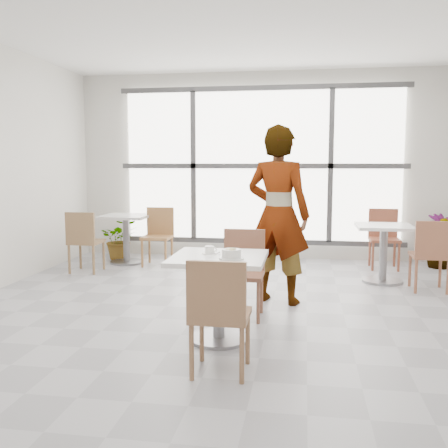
# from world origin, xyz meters

# --- Properties ---
(floor) EXTENTS (7.00, 7.00, 0.00)m
(floor) POSITION_xyz_m (0.00, 0.00, 0.00)
(floor) COLOR #9E9EA5
(floor) RESTS_ON ground
(ceiling) EXTENTS (7.00, 7.00, 0.00)m
(ceiling) POSITION_xyz_m (0.00, 0.00, 3.00)
(ceiling) COLOR white
(ceiling) RESTS_ON ground
(wall_back) EXTENTS (6.00, 0.00, 6.00)m
(wall_back) POSITION_xyz_m (0.00, 3.50, 1.50)
(wall_back) COLOR silver
(wall_back) RESTS_ON ground
(wall_front) EXTENTS (6.00, 0.00, 6.00)m
(wall_front) POSITION_xyz_m (0.00, -3.50, 1.50)
(wall_front) COLOR silver
(wall_front) RESTS_ON ground
(window) EXTENTS (4.60, 0.07, 2.52)m
(window) POSITION_xyz_m (0.00, 3.44, 1.50)
(window) COLOR white
(window) RESTS_ON ground
(main_table) EXTENTS (0.80, 0.80, 0.75)m
(main_table) POSITION_xyz_m (-0.01, -0.51, 0.52)
(main_table) COLOR white
(main_table) RESTS_ON ground
(chair_near) EXTENTS (0.42, 0.42, 0.87)m
(chair_near) POSITION_xyz_m (0.12, -1.26, 0.50)
(chair_near) COLOR #95694A
(chair_near) RESTS_ON ground
(chair_far) EXTENTS (0.42, 0.42, 0.87)m
(chair_far) POSITION_xyz_m (0.11, 0.26, 0.50)
(chair_far) COLOR #8D5842
(chair_far) RESTS_ON ground
(oatmeal_bowl) EXTENTS (0.21, 0.21, 0.09)m
(oatmeal_bowl) POSITION_xyz_m (0.12, -0.64, 0.79)
(oatmeal_bowl) COLOR silver
(oatmeal_bowl) RESTS_ON main_table
(coffee_cup) EXTENTS (0.16, 0.13, 0.07)m
(coffee_cup) POSITION_xyz_m (-0.11, -0.43, 0.78)
(coffee_cup) COLOR white
(coffee_cup) RESTS_ON main_table
(person) EXTENTS (0.82, 0.66, 1.95)m
(person) POSITION_xyz_m (0.42, 0.81, 0.98)
(person) COLOR black
(person) RESTS_ON ground
(bg_table_left) EXTENTS (0.70, 0.70, 0.75)m
(bg_table_left) POSITION_xyz_m (-2.01, 2.69, 0.49)
(bg_table_left) COLOR silver
(bg_table_left) RESTS_ON ground
(bg_table_right) EXTENTS (0.70, 0.70, 0.75)m
(bg_table_right) POSITION_xyz_m (1.73, 2.00, 0.49)
(bg_table_right) COLOR white
(bg_table_right) RESTS_ON ground
(bg_chair_left_near) EXTENTS (0.42, 0.42, 0.87)m
(bg_chair_left_near) POSITION_xyz_m (-2.35, 1.91, 0.50)
(bg_chair_left_near) COLOR olive
(bg_chair_left_near) RESTS_ON ground
(bg_chair_left_far) EXTENTS (0.42, 0.42, 0.87)m
(bg_chair_left_far) POSITION_xyz_m (-1.49, 2.66, 0.50)
(bg_chair_left_far) COLOR #A16F41
(bg_chair_left_far) RESTS_ON ground
(bg_chair_right_near) EXTENTS (0.42, 0.42, 0.87)m
(bg_chair_right_near) POSITION_xyz_m (2.21, 1.54, 0.50)
(bg_chair_right_near) COLOR #985B41
(bg_chair_right_near) RESTS_ON ground
(bg_chair_right_far) EXTENTS (0.42, 0.42, 0.87)m
(bg_chair_right_far) POSITION_xyz_m (1.87, 2.96, 0.50)
(bg_chair_right_far) COLOR brown
(bg_chair_right_far) RESTS_ON ground
(plant_left) EXTENTS (0.73, 0.69, 0.65)m
(plant_left) POSITION_xyz_m (-2.23, 3.00, 0.32)
(plant_left) COLOR #377338
(plant_left) RESTS_ON ground
(plant_right) EXTENTS (0.58, 0.58, 0.80)m
(plant_right) POSITION_xyz_m (2.70, 3.09, 0.40)
(plant_right) COLOR #487641
(plant_right) RESTS_ON ground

